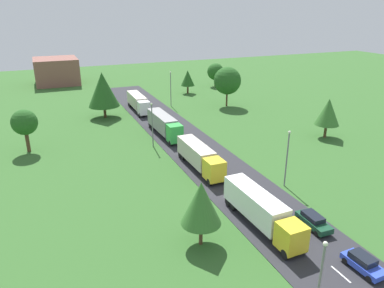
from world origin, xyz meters
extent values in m
cube|color=#2B2B30|center=(0.00, 24.50, 0.03)|extent=(10.00, 140.00, 0.06)
cube|color=white|center=(0.00, 5.70, 0.07)|extent=(0.16, 2.40, 0.01)
cube|color=white|center=(0.00, 13.53, 0.07)|extent=(0.16, 2.40, 0.01)
cube|color=white|center=(0.00, 20.56, 0.07)|extent=(0.16, 2.40, 0.01)
cube|color=white|center=(0.00, 26.85, 0.07)|extent=(0.16, 2.40, 0.01)
cube|color=white|center=(0.00, 34.74, 0.07)|extent=(0.16, 2.40, 0.01)
cube|color=white|center=(0.00, 42.45, 0.07)|extent=(0.16, 2.40, 0.01)
cube|color=white|center=(0.00, 49.02, 0.07)|extent=(0.16, 2.40, 0.01)
cube|color=white|center=(0.00, 56.52, 0.07)|extent=(0.16, 2.40, 0.01)
cube|color=white|center=(0.00, 62.72, 0.07)|extent=(0.16, 2.40, 0.01)
cube|color=white|center=(0.00, 69.42, 0.07)|extent=(0.16, 2.40, 0.01)
cube|color=white|center=(0.00, 76.03, 0.07)|extent=(0.16, 2.40, 0.01)
cube|color=white|center=(0.00, 83.61, 0.07)|extent=(0.16, 2.40, 0.01)
cube|color=yellow|center=(-2.33, 10.11, 1.89)|extent=(2.50, 2.51, 2.66)
cube|color=black|center=(-2.30, 8.95, 2.37)|extent=(2.10, 0.15, 1.17)
cube|color=white|center=(-2.50, 16.49, 2.27)|extent=(2.75, 9.68, 2.81)
cube|color=black|center=(-2.50, 16.49, 0.66)|extent=(1.13, 9.16, 0.24)
cylinder|color=black|center=(-1.27, 9.53, 0.56)|extent=(0.38, 1.01, 1.00)
cylinder|color=black|center=(-3.37, 9.47, 0.56)|extent=(0.38, 1.01, 1.00)
cylinder|color=black|center=(-1.52, 19.41, 0.56)|extent=(0.38, 1.01, 1.00)
cylinder|color=black|center=(-3.62, 19.35, 0.56)|extent=(0.38, 1.01, 1.00)
cylinder|color=black|center=(-1.55, 20.56, 0.56)|extent=(0.38, 1.01, 1.00)
cylinder|color=black|center=(-3.65, 20.51, 0.56)|extent=(0.38, 1.01, 1.00)
cube|color=yellow|center=(-2.48, 26.78, 1.97)|extent=(2.46, 2.71, 2.83)
cube|color=black|center=(-2.47, 25.49, 2.48)|extent=(2.10, 0.12, 1.24)
cube|color=beige|center=(-2.53, 33.00, 2.20)|extent=(2.57, 9.08, 2.68)
cube|color=black|center=(-2.53, 33.00, 0.66)|extent=(0.97, 8.62, 0.24)
cylinder|color=black|center=(-1.42, 26.11, 0.56)|extent=(0.36, 1.00, 1.00)
cylinder|color=black|center=(-3.52, 26.10, 0.56)|extent=(0.36, 1.00, 1.00)
cylinder|color=black|center=(-1.50, 35.73, 0.56)|extent=(0.36, 1.00, 1.00)
cylinder|color=black|center=(-3.60, 35.71, 0.56)|extent=(0.36, 1.00, 1.00)
cylinder|color=black|center=(-1.51, 36.81, 0.56)|extent=(0.36, 1.00, 1.00)
cylinder|color=black|center=(-3.61, 36.80, 0.56)|extent=(0.36, 1.00, 1.00)
cube|color=green|center=(-2.30, 42.76, 2.09)|extent=(2.49, 2.32, 3.06)
cube|color=black|center=(-2.28, 41.68, 2.64)|extent=(2.10, 0.14, 1.35)
cube|color=gray|center=(-2.44, 49.37, 2.32)|extent=(2.71, 10.31, 2.92)
cube|color=black|center=(-2.44, 49.37, 0.66)|extent=(1.10, 9.76, 0.24)
cylinder|color=black|center=(-1.24, 42.21, 0.56)|extent=(0.37, 1.01, 1.00)
cylinder|color=black|center=(-3.34, 42.17, 0.56)|extent=(0.37, 1.01, 1.00)
cylinder|color=black|center=(-1.45, 52.47, 0.56)|extent=(0.37, 1.01, 1.00)
cylinder|color=black|center=(-3.55, 52.42, 0.56)|extent=(0.37, 1.01, 1.00)
cylinder|color=black|center=(-1.48, 53.70, 0.56)|extent=(0.37, 1.01, 1.00)
cylinder|color=black|center=(-3.58, 53.65, 0.56)|extent=(0.37, 1.01, 1.00)
cube|color=white|center=(-2.51, 61.74, 1.98)|extent=(2.48, 2.36, 2.84)
cube|color=black|center=(-2.53, 60.64, 2.49)|extent=(2.10, 0.13, 1.25)
cube|color=beige|center=(-2.40, 68.09, 2.23)|extent=(2.66, 9.73, 2.75)
cube|color=black|center=(-2.40, 68.09, 0.66)|extent=(1.05, 9.22, 0.24)
cylinder|color=black|center=(-1.47, 61.14, 0.56)|extent=(0.37, 1.01, 1.00)
cylinder|color=black|center=(-3.57, 61.17, 0.56)|extent=(0.37, 1.01, 1.00)
cylinder|color=black|center=(-1.31, 70.98, 0.56)|extent=(0.37, 1.01, 1.00)
cylinder|color=black|center=(-3.41, 71.01, 0.56)|extent=(0.37, 1.01, 1.00)
cylinder|color=black|center=(-1.29, 72.14, 0.56)|extent=(0.37, 1.01, 1.00)
cylinder|color=black|center=(-3.39, 72.18, 0.56)|extent=(0.37, 1.01, 1.00)
cube|color=blue|center=(2.25, 5.35, 0.67)|extent=(1.90, 4.05, 0.57)
cube|color=black|center=(2.24, 5.54, 1.25)|extent=(1.55, 2.29, 0.59)
cylinder|color=black|center=(3.07, 4.03, 0.38)|extent=(0.25, 0.65, 0.64)
cylinder|color=black|center=(1.54, 3.96, 0.38)|extent=(0.25, 0.65, 0.64)
cylinder|color=black|center=(2.96, 6.73, 0.38)|extent=(0.25, 0.65, 0.64)
cylinder|color=black|center=(1.42, 6.67, 0.38)|extent=(0.25, 0.65, 0.64)
cube|color=#19472D|center=(2.75, 12.70, 0.70)|extent=(1.89, 4.51, 0.64)
cube|color=black|center=(2.75, 12.92, 1.29)|extent=(1.55, 2.54, 0.52)
cylinder|color=black|center=(3.47, 11.16, 0.38)|extent=(0.24, 0.65, 0.64)
cylinder|color=black|center=(1.93, 11.21, 0.38)|extent=(0.24, 0.65, 0.64)
cylinder|color=black|center=(3.57, 14.19, 0.38)|extent=(0.24, 0.65, 0.64)
cylinder|color=black|center=(2.03, 14.24, 0.38)|extent=(0.24, 0.65, 0.64)
cylinder|color=slate|center=(-6.14, 2.16, 3.68)|extent=(0.18, 0.18, 7.36)
sphere|color=silver|center=(-6.14, 2.16, 7.48)|extent=(0.36, 0.36, 0.36)
cylinder|color=slate|center=(5.90, 22.24, 3.78)|extent=(0.18, 0.18, 7.57)
sphere|color=silver|center=(5.90, 22.24, 7.69)|extent=(0.36, 0.36, 0.36)
cylinder|color=slate|center=(-6.09, 43.48, 3.73)|extent=(0.18, 0.18, 7.45)
sphere|color=silver|center=(-6.09, 43.48, 7.57)|extent=(0.36, 0.36, 0.36)
cylinder|color=slate|center=(5.98, 67.83, 4.07)|extent=(0.18, 0.18, 8.13)
sphere|color=silver|center=(5.98, 67.83, 8.25)|extent=(0.36, 0.36, 0.36)
cylinder|color=#513823|center=(-10.56, 64.41, 1.27)|extent=(0.59, 0.59, 2.55)
cone|color=#23561E|center=(-10.56, 64.41, 6.19)|extent=(6.63, 6.63, 7.29)
cylinder|color=#513823|center=(26.39, 84.88, 1.26)|extent=(0.55, 0.55, 2.52)
sphere|color=#23561E|center=(26.39, 84.88, 4.40)|extent=(5.00, 5.00, 5.00)
cylinder|color=#513823|center=(14.95, 79.03, 1.11)|extent=(0.51, 0.51, 2.23)
cone|color=#23561E|center=(14.95, 79.03, 4.31)|extent=(3.78, 3.78, 4.16)
cylinder|color=#513823|center=(-9.84, 14.86, 1.26)|extent=(0.38, 0.38, 2.53)
cone|color=#38702D|center=(-9.84, 14.86, 4.78)|extent=(4.09, 4.09, 4.50)
cylinder|color=#513823|center=(18.49, 62.66, 1.88)|extent=(0.42, 0.42, 3.76)
sphere|color=#23561E|center=(18.49, 62.66, 6.21)|extent=(6.52, 6.52, 6.52)
cylinder|color=#513823|center=(24.70, 35.53, 1.23)|extent=(0.50, 0.50, 2.47)
cone|color=#38702D|center=(24.70, 35.53, 4.90)|extent=(4.43, 4.43, 4.87)
cylinder|color=#513823|center=(-26.00, 49.19, 1.77)|extent=(0.60, 0.60, 3.55)
sphere|color=#23561E|center=(-26.00, 49.19, 5.12)|extent=(4.20, 4.20, 4.20)
cube|color=brown|center=(-17.49, 107.73, 3.93)|extent=(12.79, 13.33, 7.86)
camera|label=1|loc=(-22.80, -13.62, 22.83)|focal=34.05mm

